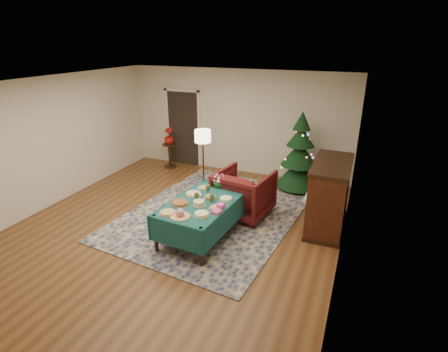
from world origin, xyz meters
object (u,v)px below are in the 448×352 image
at_px(buffet_table, 203,208).
at_px(piano, 329,196).
at_px(christmas_tree, 299,155).
at_px(potted_plant, 169,139).
at_px(armchair, 244,191).
at_px(gift_box, 221,206).
at_px(floor_lamp, 203,140).
at_px(side_table, 170,156).

relative_size(buffet_table, piano, 1.25).
bearing_deg(christmas_tree, potted_plant, 177.55).
bearing_deg(potted_plant, christmas_tree, -2.45).
distance_m(armchair, christmas_tree, 1.93).
distance_m(armchair, potted_plant, 3.45).
relative_size(buffet_table, armchair, 1.81).
relative_size(gift_box, christmas_tree, 0.06).
bearing_deg(potted_plant, floor_lamp, -36.39).
bearing_deg(floor_lamp, piano, -10.91).
height_order(armchair, christmas_tree, christmas_tree).
height_order(gift_box, side_table, gift_box).
height_order(buffet_table, gift_box, gift_box).
bearing_deg(christmas_tree, side_table, 177.55).
xyz_separation_m(side_table, potted_plant, (0.00, 0.00, 0.48)).
bearing_deg(side_table, christmas_tree, -2.45).
bearing_deg(gift_box, buffet_table, 159.36).
xyz_separation_m(armchair, side_table, (-2.87, 1.90, -0.20)).
height_order(side_table, piano, piano).
relative_size(buffet_table, side_table, 2.81).
distance_m(gift_box, piano, 2.14).
bearing_deg(gift_box, armchair, 90.51).
height_order(floor_lamp, potted_plant, floor_lamp).
relative_size(armchair, side_table, 1.55).
distance_m(christmas_tree, piano, 1.83).
distance_m(side_table, potted_plant, 0.48).
distance_m(buffet_table, piano, 2.38).
distance_m(gift_box, armchair, 1.25).
height_order(potted_plant, piano, piano).
xyz_separation_m(gift_box, armchair, (-0.01, 1.23, -0.23)).
bearing_deg(gift_box, potted_plant, 132.53).
distance_m(gift_box, side_table, 4.28).
xyz_separation_m(floor_lamp, side_table, (-1.62, 1.20, -0.95)).
xyz_separation_m(potted_plant, piano, (4.50, -1.75, -0.17)).
xyz_separation_m(buffet_table, floor_lamp, (-0.84, 1.78, 0.71)).
bearing_deg(potted_plant, side_table, 0.00).
height_order(christmas_tree, piano, christmas_tree).
distance_m(buffet_table, potted_plant, 3.87).
xyz_separation_m(buffet_table, gift_box, (0.41, -0.16, 0.19)).
bearing_deg(side_table, armchair, -33.58).
bearing_deg(side_table, gift_box, -47.47).
distance_m(potted_plant, christmas_tree, 3.62).
distance_m(floor_lamp, potted_plant, 2.07).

